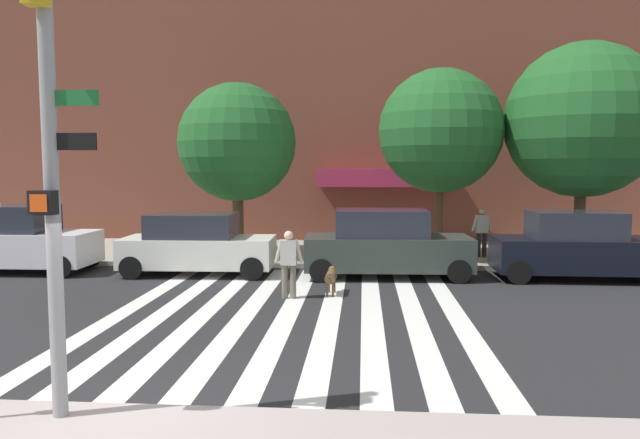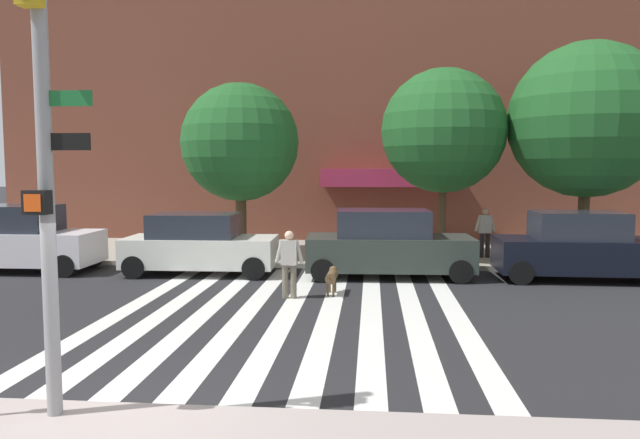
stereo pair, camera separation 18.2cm
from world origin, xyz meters
name	(u,v)px [view 1 (the left image)]	position (x,y,z in m)	size (l,w,h in m)	color
ground_plane	(224,310)	(0.00, 5.54, 0.00)	(160.00, 160.00, 0.00)	#232326
sidewalk_far	(279,252)	(0.00, 14.08, 0.07)	(80.00, 6.00, 0.15)	#9E9687
crosswalk_stripes	(289,311)	(1.46, 5.54, 0.00)	(7.65, 10.48, 0.01)	silver
traffic_light_pole	(48,135)	(-0.58, -0.47, 3.52)	(0.74, 0.46, 5.80)	gray
parked_car_near_curb	(18,241)	(-7.30, 9.83, 0.95)	(4.42, 2.02, 2.02)	silver
parked_car_behind_first	(197,245)	(-1.82, 9.83, 0.88)	(4.45, 2.02, 1.80)	silver
parked_car_third_in_line	(386,245)	(3.71, 9.83, 0.94)	(4.77, 2.15, 1.95)	#2E3631
parked_car_fourth_in_line	(579,247)	(9.12, 9.83, 0.91)	(4.77, 1.96, 1.93)	black
street_tree_nearest	(237,143)	(-1.20, 12.72, 3.98)	(3.99, 3.99, 5.84)	#4C3823
street_tree_middle	(441,131)	(5.54, 12.40, 4.32)	(4.01, 4.01, 6.18)	#4C3823
street_tree_further	(583,121)	(9.90, 12.10, 4.61)	(4.83, 4.83, 6.88)	#4C3823
pedestrian_dog_walker	(289,260)	(1.28, 6.83, 0.93)	(0.71, 0.25, 1.64)	#6B6051
dog_on_leash	(331,277)	(2.27, 7.39, 0.44)	(0.28, 1.08, 0.65)	brown
pedestrian_bystander	(482,230)	(7.02, 12.89, 1.08)	(0.71, 0.28, 1.64)	black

